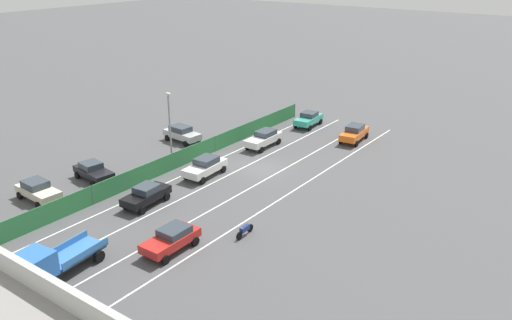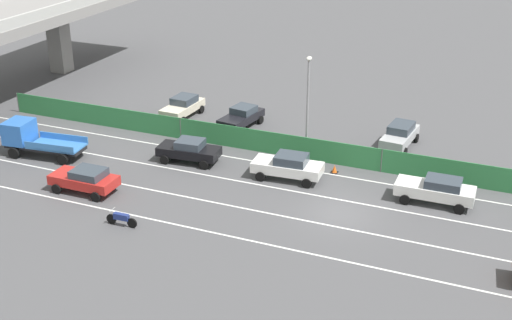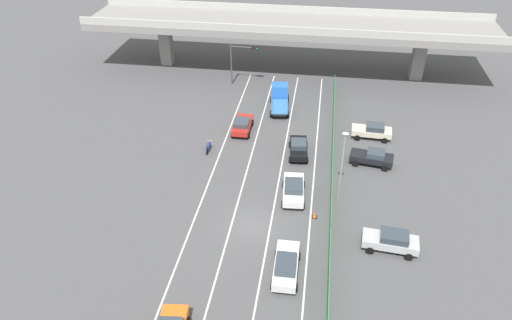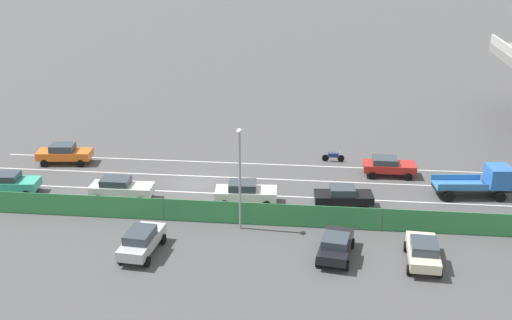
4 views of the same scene
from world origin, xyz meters
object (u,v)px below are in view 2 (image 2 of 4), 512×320
(flatbed_truck_blue, at_px, (32,138))
(parked_sedan_cream, at_px, (183,106))
(car_hatchback_white, at_px, (437,189))
(street_lamp, at_px, (308,97))
(car_sedan_red, at_px, (85,179))
(parked_wagon_silver, at_px, (400,134))
(parked_sedan_dark, at_px, (242,116))
(traffic_cone, at_px, (334,169))
(motorcycle, at_px, (121,219))
(car_sedan_white, at_px, (288,166))
(car_sedan_black, at_px, (189,150))

(flatbed_truck_blue, xyz_separation_m, parked_sedan_cream, (10.82, -6.08, -0.34))
(car_hatchback_white, xyz_separation_m, flatbed_truck_blue, (-3.43, 27.31, 0.32))
(street_lamp, bearing_deg, car_sedan_red, 134.46)
(flatbed_truck_blue, xyz_separation_m, parked_wagon_silver, (11.36, -23.44, -0.31))
(car_sedan_red, distance_m, parked_sedan_cream, 14.27)
(parked_sedan_dark, xyz_separation_m, traffic_cone, (-5.29, -9.07, -0.62))
(motorcycle, xyz_separation_m, parked_sedan_dark, (16.81, -0.02, 0.41))
(motorcycle, distance_m, parked_wagon_silver, 21.39)
(car_hatchback_white, bearing_deg, parked_sedan_cream, 70.82)
(car_sedan_white, relative_size, traffic_cone, 8.42)
(car_sedan_black, relative_size, car_sedan_red, 1.03)
(parked_wagon_silver, height_order, parked_sedan_dark, parked_wagon_silver)
(car_sedan_red, distance_m, motorcycle, 5.28)
(parked_wagon_silver, bearing_deg, car_sedan_black, 122.92)
(car_sedan_white, distance_m, traffic_cone, 3.32)
(car_sedan_white, distance_m, motorcycle, 11.53)
(car_sedan_black, bearing_deg, car_hatchback_white, -88.92)
(flatbed_truck_blue, height_order, parked_sedan_cream, flatbed_truck_blue)
(parked_sedan_dark, relative_size, street_lamp, 0.62)
(flatbed_truck_blue, height_order, traffic_cone, flatbed_truck_blue)
(motorcycle, xyz_separation_m, parked_wagon_silver, (17.62, -12.12, 0.48))
(car_sedan_red, bearing_deg, parked_sedan_dark, -17.70)
(car_sedan_black, bearing_deg, parked_sedan_cream, 31.05)
(traffic_cone, bearing_deg, car_sedan_red, 122.75)
(parked_wagon_silver, distance_m, traffic_cone, 6.84)
(street_lamp, relative_size, traffic_cone, 12.96)
(car_sedan_white, height_order, parked_wagon_silver, car_sedan_white)
(car_sedan_red, bearing_deg, parked_wagon_silver, -48.22)
(car_sedan_white, bearing_deg, flatbed_truck_blue, 100.14)
(parked_sedan_dark, relative_size, parked_sedan_cream, 1.02)
(car_sedan_black, bearing_deg, parked_wagon_silver, -57.08)
(car_sedan_black, relative_size, traffic_cone, 7.94)
(car_sedan_red, xyz_separation_m, parked_wagon_silver, (14.80, -16.56, 0.06))
(car_hatchback_white, xyz_separation_m, street_lamp, (3.80, 9.55, 3.40))
(flatbed_truck_blue, bearing_deg, car_hatchback_white, -82.83)
(parked_sedan_dark, bearing_deg, car_sedan_red, 162.30)
(car_sedan_black, relative_size, flatbed_truck_blue, 0.75)
(car_sedan_white, bearing_deg, parked_sedan_dark, 41.69)
(flatbed_truck_blue, bearing_deg, car_sedan_red, -116.50)
(car_hatchback_white, bearing_deg, car_sedan_black, 91.08)
(car_sedan_red, bearing_deg, street_lamp, -45.54)
(parked_sedan_cream, bearing_deg, parked_sedan_dark, -92.78)
(car_sedan_white, height_order, flatbed_truck_blue, flatbed_truck_blue)
(parked_wagon_silver, bearing_deg, car_sedan_white, 145.82)
(flatbed_truck_blue, bearing_deg, parked_sedan_cream, -29.34)
(parked_sedan_cream, bearing_deg, car_sedan_red, -176.78)
(motorcycle, xyz_separation_m, traffic_cone, (11.52, -9.09, -0.21))
(car_sedan_red, distance_m, street_lamp, 15.61)
(car_sedan_black, height_order, street_lamp, street_lamp)
(parked_wagon_silver, distance_m, street_lamp, 7.81)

